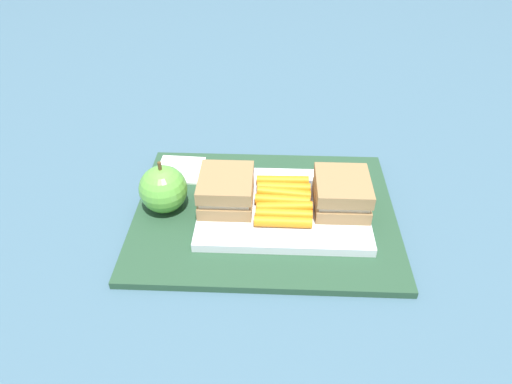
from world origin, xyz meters
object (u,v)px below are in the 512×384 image
(food_tray, at_px, (283,207))
(sandwich_half_left, at_px, (342,193))
(apple, at_px, (163,188))
(sandwich_half_right, at_px, (226,190))
(paper_napkin, at_px, (180,169))
(carrot_sticks_bundle, at_px, (283,200))

(food_tray, xyz_separation_m, sandwich_half_left, (-0.08, 0.00, 0.03))
(apple, bearing_deg, sandwich_half_right, 178.96)
(sandwich_half_right, bearing_deg, food_tray, 180.00)
(sandwich_half_right, bearing_deg, sandwich_half_left, 180.00)
(sandwich_half_right, xyz_separation_m, paper_napkin, (0.08, -0.09, -0.03))
(food_tray, relative_size, apple, 2.99)
(food_tray, height_order, paper_napkin, food_tray)
(food_tray, xyz_separation_m, sandwich_half_right, (0.08, 0.00, 0.03))
(sandwich_half_left, relative_size, apple, 1.04)
(sandwich_half_right, relative_size, apple, 1.04)
(food_tray, bearing_deg, sandwich_half_right, 0.00)
(sandwich_half_left, height_order, paper_napkin, sandwich_half_left)
(apple, bearing_deg, sandwich_half_left, 179.63)
(sandwich_half_left, relative_size, paper_napkin, 1.14)
(apple, relative_size, paper_napkin, 1.10)
(sandwich_half_right, xyz_separation_m, apple, (0.09, -0.00, -0.00))
(carrot_sticks_bundle, distance_m, apple, 0.16)
(sandwich_half_right, relative_size, carrot_sticks_bundle, 0.77)
(food_tray, height_order, apple, apple)
(carrot_sticks_bundle, relative_size, paper_napkin, 1.48)
(carrot_sticks_bundle, bearing_deg, apple, -0.43)
(apple, bearing_deg, paper_napkin, -92.54)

